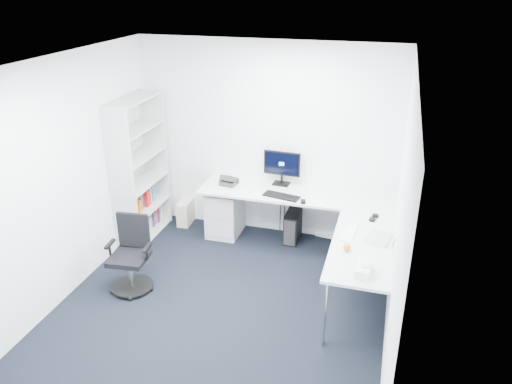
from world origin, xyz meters
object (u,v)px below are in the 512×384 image
(bookshelf, at_px, (139,170))
(task_chair, at_px, (129,256))
(laptop, at_px, (379,229))
(l_desk, at_px, (293,231))
(monitor, at_px, (282,168))

(bookshelf, distance_m, task_chair, 1.47)
(laptop, bearing_deg, l_desk, 160.55)
(monitor, relative_size, laptop, 1.45)
(l_desk, relative_size, laptop, 7.66)
(bookshelf, distance_m, laptop, 3.32)
(l_desk, distance_m, monitor, 0.91)
(l_desk, bearing_deg, bookshelf, 178.68)
(monitor, height_order, laptop, monitor)
(bookshelf, xyz_separation_m, task_chair, (0.49, -1.27, -0.54))
(monitor, bearing_deg, l_desk, -58.65)
(bookshelf, xyz_separation_m, monitor, (1.87, 0.52, 0.03))
(bookshelf, relative_size, laptop, 5.67)
(l_desk, height_order, monitor, monitor)
(l_desk, xyz_separation_m, monitor, (-0.30, 0.57, 0.64))
(monitor, bearing_deg, task_chair, -124.10)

